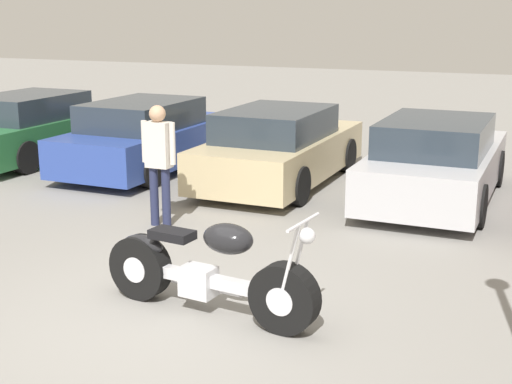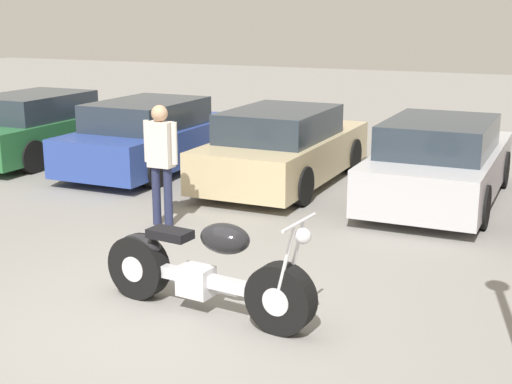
{
  "view_description": "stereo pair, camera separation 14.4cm",
  "coord_description": "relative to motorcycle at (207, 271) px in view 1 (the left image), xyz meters",
  "views": [
    {
      "loc": [
        3.31,
        -5.41,
        2.92
      ],
      "look_at": [
        0.08,
        2.02,
        0.85
      ],
      "focal_mm": 50.0,
      "sensor_mm": 36.0,
      "label": 1
    },
    {
      "loc": [
        3.44,
        -5.35,
        2.92
      ],
      "look_at": [
        0.08,
        2.02,
        0.85
      ],
      "focal_mm": 50.0,
      "sensor_mm": 36.0,
      "label": 2
    }
  ],
  "objects": [
    {
      "name": "parked_car_blue",
      "position": [
        -4.04,
        5.45,
        0.18
      ],
      "size": [
        1.8,
        4.21,
        1.32
      ],
      "color": "#2D479E",
      "rests_on": "ground_plane"
    },
    {
      "name": "parked_car_champagne",
      "position": [
        -1.37,
        5.41,
        0.18
      ],
      "size": [
        1.8,
        4.21,
        1.32
      ],
      "color": "#C6B284",
      "rests_on": "ground_plane"
    },
    {
      "name": "parked_car_green",
      "position": [
        -6.71,
        5.46,
        0.18
      ],
      "size": [
        1.8,
        4.21,
        1.32
      ],
      "color": "#286B38",
      "rests_on": "ground_plane"
    },
    {
      "name": "parked_car_silver",
      "position": [
        1.29,
        5.31,
        0.18
      ],
      "size": [
        1.8,
        4.21,
        1.32
      ],
      "color": "#BCBCC1",
      "rests_on": "ground_plane"
    },
    {
      "name": "motorcycle",
      "position": [
        0.0,
        0.0,
        0.0
      ],
      "size": [
        2.36,
        0.7,
        1.11
      ],
      "color": "black",
      "rests_on": "ground_plane"
    },
    {
      "name": "ground_plane",
      "position": [
        -0.25,
        -0.41,
        -0.44
      ],
      "size": [
        60.0,
        60.0,
        0.0
      ],
      "primitive_type": "plane",
      "color": "gray"
    },
    {
      "name": "person_standing",
      "position": [
        -1.96,
        2.39,
        0.56
      ],
      "size": [
        0.52,
        0.23,
        1.69
      ],
      "color": "#232847",
      "rests_on": "ground_plane"
    }
  ]
}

